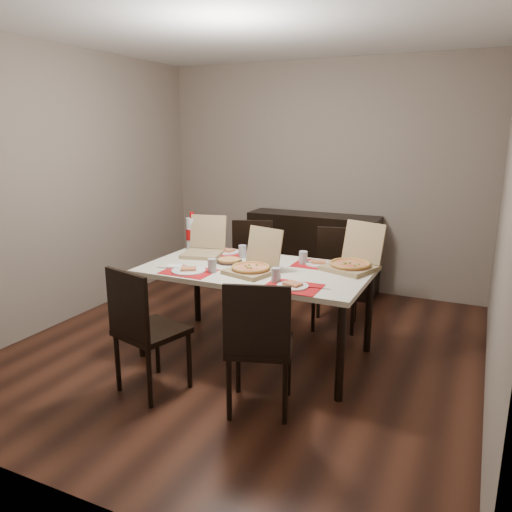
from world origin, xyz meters
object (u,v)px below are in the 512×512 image
Objects in this scene: soda_bottle at (192,233)px; dining_table at (256,276)px; sideboard at (313,253)px; chair_near_right at (259,342)px; chair_far_right at (337,273)px; dip_bowl at (271,263)px; chair_far_left at (251,263)px; chair_near_left at (143,326)px; pizza_box_center at (253,266)px.

dining_table is at bearing -23.35° from soda_bottle.
sideboard is 2.72m from chair_near_right.
chair_far_right reaches higher than dip_bowl.
chair_far_left and chair_far_right have the same top height.
chair_near_left is 1.00× the size of chair_far_left.
sideboard is 3.36× the size of pizza_box_center.
sideboard is at bearing 94.07° from dining_table.
chair_near_right is at bearing -70.82° from dip_bowl.
dip_bowl is 0.91m from soda_bottle.
pizza_box_center is at bearing -85.12° from sideboard.
pizza_box_center is 0.29m from dip_bowl.
chair_far_right is at bearing 70.40° from pizza_box_center.
dip_bowl is at bearing 68.03° from dining_table.
chair_far_left reaches higher than dip_bowl.
chair_near_right and chair_far_left have the same top height.
chair_near_left is at bearing -96.37° from sideboard.
soda_bottle is at bearing 136.13° from chair_near_right.
dip_bowl is at bearing -54.84° from chair_far_left.
chair_near_left is at bearing -115.02° from dip_bowl.
pizza_box_center reaches higher than sideboard.
chair_near_right is 1.00× the size of chair_far_left.
soda_bottle reaches higher than pizza_box_center.
chair_near_right is at bearing -43.87° from soda_bottle.
chair_far_right is 1.17m from pizza_box_center.
dining_table is at bearing -114.04° from chair_far_right.
dip_bowl is (-0.35, -0.78, 0.25)m from chair_far_right.
chair_near_left and chair_far_right have the same top height.
chair_near_left is 1.86m from chair_far_left.
chair_far_left reaches higher than sideboard.
pizza_box_center is (0.17, -1.97, 0.35)m from sideboard.
dip_bowl reaches higher than dining_table.
pizza_box_center is at bearing 58.88° from chair_near_left.
chair_far_right is 8.67× the size of dip_bowl.
chair_near_right is (0.84, 0.10, 0.00)m from chair_near_left.
pizza_box_center reaches higher than chair_far_left.
pizza_box_center is at bearing -63.76° from chair_far_left.
chair_near_right reaches higher than sideboard.
soda_bottle is (-1.23, -0.58, 0.39)m from chair_far_right.
soda_bottle is at bearing 150.50° from pizza_box_center.
dip_bowl is (0.02, 0.28, -0.04)m from pizza_box_center.
pizza_box_center reaches higher than dining_table.
sideboard is 1.70m from soda_bottle.
chair_near_right is 1.97m from chair_far_left.
pizza_box_center is at bearing -29.50° from soda_bottle.
chair_near_right reaches higher than dining_table.
sideboard is 1.61× the size of chair_near_left.
soda_bottle is (-0.82, 0.35, 0.21)m from dining_table.
chair_far_left is at bearing 125.16° from dip_bowl.
chair_near_left reaches higher than dining_table.
sideboard is 1.73m from dip_bowl.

